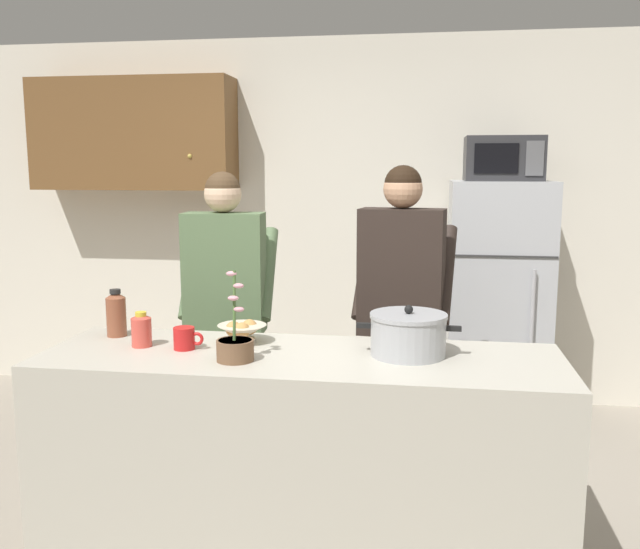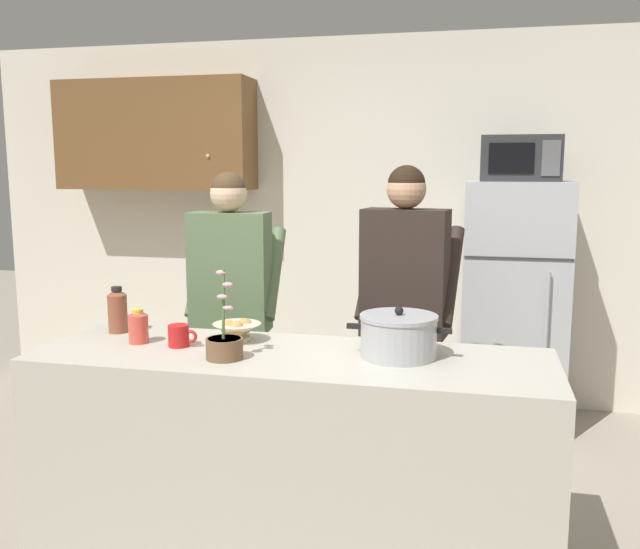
{
  "view_description": "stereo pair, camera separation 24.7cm",
  "coord_description": "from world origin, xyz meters",
  "px_view_note": "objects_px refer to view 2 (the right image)",
  "views": [
    {
      "loc": [
        0.5,
        -2.69,
        1.69
      ],
      "look_at": [
        0.0,
        0.55,
        1.17
      ],
      "focal_mm": 38.23,
      "sensor_mm": 36.0,
      "label": 1
    },
    {
      "loc": [
        0.74,
        -2.64,
        1.69
      ],
      "look_at": [
        0.0,
        0.55,
        1.17
      ],
      "focal_mm": 38.23,
      "sensor_mm": 36.0,
      "label": 2
    }
  ],
  "objects_px": {
    "coffee_mug": "(179,336)",
    "cooking_pot": "(399,336)",
    "microwave": "(520,158)",
    "potted_orchid": "(224,344)",
    "bottle_mid_counter": "(118,310)",
    "person_near_pot": "(231,288)",
    "person_by_sink": "(405,289)",
    "refrigerator": "(513,306)",
    "bottle_near_edge": "(138,326)",
    "bread_bowl": "(237,330)"
  },
  "relations": [
    {
      "from": "coffee_mug",
      "to": "cooking_pot",
      "type": "bearing_deg",
      "value": 3.11
    },
    {
      "from": "microwave",
      "to": "potted_orchid",
      "type": "bearing_deg",
      "value": -122.06
    },
    {
      "from": "coffee_mug",
      "to": "bottle_mid_counter",
      "type": "distance_m",
      "value": 0.43
    },
    {
      "from": "potted_orchid",
      "to": "person_near_pot",
      "type": "bearing_deg",
      "value": 108.83
    },
    {
      "from": "person_near_pot",
      "to": "potted_orchid",
      "type": "relative_size",
      "value": 4.56
    },
    {
      "from": "microwave",
      "to": "person_by_sink",
      "type": "bearing_deg",
      "value": -120.34
    },
    {
      "from": "refrigerator",
      "to": "potted_orchid",
      "type": "bearing_deg",
      "value": -121.77
    },
    {
      "from": "refrigerator",
      "to": "cooking_pot",
      "type": "xyz_separation_m",
      "value": [
        -0.54,
        -1.79,
        0.21
      ]
    },
    {
      "from": "refrigerator",
      "to": "potted_orchid",
      "type": "xyz_separation_m",
      "value": [
        -1.22,
        -1.97,
        0.18
      ]
    },
    {
      "from": "cooking_pot",
      "to": "bottle_near_edge",
      "type": "xyz_separation_m",
      "value": [
        -1.14,
        -0.03,
        -0.01
      ]
    },
    {
      "from": "coffee_mug",
      "to": "potted_orchid",
      "type": "distance_m",
      "value": 0.29
    },
    {
      "from": "person_near_pot",
      "to": "bottle_near_edge",
      "type": "bearing_deg",
      "value": -101.21
    },
    {
      "from": "person_near_pot",
      "to": "bottle_near_edge",
      "type": "distance_m",
      "value": 0.77
    },
    {
      "from": "refrigerator",
      "to": "microwave",
      "type": "xyz_separation_m",
      "value": [
        0.0,
        -0.02,
        0.94
      ]
    },
    {
      "from": "coffee_mug",
      "to": "refrigerator",
      "type": "bearing_deg",
      "value": 51.15
    },
    {
      "from": "refrigerator",
      "to": "coffee_mug",
      "type": "relative_size",
      "value": 12.21
    },
    {
      "from": "bottle_mid_counter",
      "to": "microwave",
      "type": "bearing_deg",
      "value": 41.32
    },
    {
      "from": "coffee_mug",
      "to": "potted_orchid",
      "type": "bearing_deg",
      "value": -27.5
    },
    {
      "from": "cooking_pot",
      "to": "bottle_near_edge",
      "type": "height_order",
      "value": "cooking_pot"
    },
    {
      "from": "bottle_near_edge",
      "to": "potted_orchid",
      "type": "xyz_separation_m",
      "value": [
        0.46,
        -0.15,
        -0.01
      ]
    },
    {
      "from": "person_near_pot",
      "to": "bread_bowl",
      "type": "height_order",
      "value": "person_near_pot"
    },
    {
      "from": "bottle_mid_counter",
      "to": "person_near_pot",
      "type": "bearing_deg",
      "value": 60.67
    },
    {
      "from": "bottle_mid_counter",
      "to": "bottle_near_edge",
      "type": "bearing_deg",
      "value": -39.76
    },
    {
      "from": "person_near_pot",
      "to": "bread_bowl",
      "type": "relative_size",
      "value": 7.69
    },
    {
      "from": "cooking_pot",
      "to": "bottle_mid_counter",
      "type": "height_order",
      "value": "bottle_mid_counter"
    },
    {
      "from": "person_near_pot",
      "to": "bread_bowl",
      "type": "bearing_deg",
      "value": -67.45
    },
    {
      "from": "bread_bowl",
      "to": "bottle_near_edge",
      "type": "xyz_separation_m",
      "value": [
        -0.41,
        -0.12,
        0.02
      ]
    },
    {
      "from": "bread_bowl",
      "to": "bottle_mid_counter",
      "type": "distance_m",
      "value": 0.6
    },
    {
      "from": "refrigerator",
      "to": "microwave",
      "type": "height_order",
      "value": "microwave"
    },
    {
      "from": "microwave",
      "to": "coffee_mug",
      "type": "bearing_deg",
      "value": -129.19
    },
    {
      "from": "refrigerator",
      "to": "bread_bowl",
      "type": "height_order",
      "value": "refrigerator"
    },
    {
      "from": "microwave",
      "to": "bottle_mid_counter",
      "type": "xyz_separation_m",
      "value": [
        -1.87,
        -1.64,
        -0.71
      ]
    },
    {
      "from": "refrigerator",
      "to": "cooking_pot",
      "type": "bearing_deg",
      "value": -106.83
    },
    {
      "from": "person_by_sink",
      "to": "potted_orchid",
      "type": "distance_m",
      "value": 1.13
    },
    {
      "from": "potted_orchid",
      "to": "microwave",
      "type": "bearing_deg",
      "value": 57.94
    },
    {
      "from": "person_by_sink",
      "to": "bottle_near_edge",
      "type": "bearing_deg",
      "value": -144.25
    },
    {
      "from": "coffee_mug",
      "to": "bread_bowl",
      "type": "relative_size",
      "value": 0.61
    },
    {
      "from": "refrigerator",
      "to": "bottle_mid_counter",
      "type": "bearing_deg",
      "value": -138.31
    },
    {
      "from": "person_by_sink",
      "to": "bottle_near_edge",
      "type": "height_order",
      "value": "person_by_sink"
    },
    {
      "from": "cooking_pot",
      "to": "bread_bowl",
      "type": "xyz_separation_m",
      "value": [
        -0.73,
        0.09,
        -0.04
      ]
    },
    {
      "from": "person_by_sink",
      "to": "bread_bowl",
      "type": "xyz_separation_m",
      "value": [
        -0.67,
        -0.66,
        -0.09
      ]
    },
    {
      "from": "person_near_pot",
      "to": "bottle_mid_counter",
      "type": "height_order",
      "value": "person_near_pot"
    },
    {
      "from": "person_by_sink",
      "to": "bottle_near_edge",
      "type": "distance_m",
      "value": 1.34
    },
    {
      "from": "person_near_pot",
      "to": "refrigerator",
      "type": "bearing_deg",
      "value": 34.79
    },
    {
      "from": "microwave",
      "to": "person_near_pot",
      "type": "relative_size",
      "value": 0.29
    },
    {
      "from": "person_by_sink",
      "to": "potted_orchid",
      "type": "bearing_deg",
      "value": -123.85
    },
    {
      "from": "cooking_pot",
      "to": "coffee_mug",
      "type": "relative_size",
      "value": 3.27
    },
    {
      "from": "cooking_pot",
      "to": "bottle_mid_counter",
      "type": "distance_m",
      "value": 1.34
    },
    {
      "from": "person_by_sink",
      "to": "bottle_mid_counter",
      "type": "height_order",
      "value": "person_by_sink"
    },
    {
      "from": "bread_bowl",
      "to": "refrigerator",
      "type": "bearing_deg",
      "value": 53.22
    }
  ]
}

